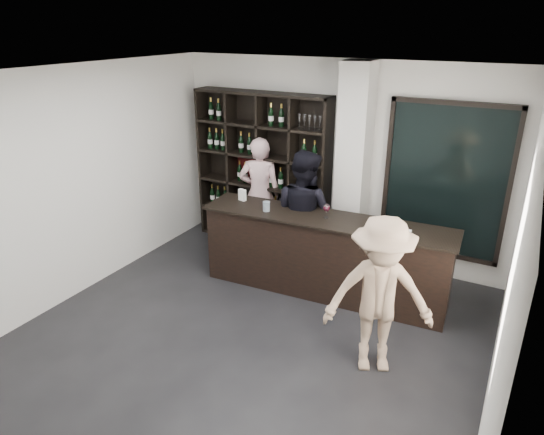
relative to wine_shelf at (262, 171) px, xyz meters
The scene contains 12 objects.
floor 3.06m from the wine_shelf, 65.85° to the right, with size 5.00×5.50×0.01m, color black.
wine_shelf is the anchor object (origin of this frame).
structural_column 1.52m from the wine_shelf, ahead, with size 0.40×0.40×2.90m, color silver.
glass_panel 2.71m from the wine_shelf, ahead, with size 1.60×0.08×2.10m.
tasting_counter 1.93m from the wine_shelf, 34.33° to the right, with size 3.23×0.67×1.06m.
taster_pink 0.36m from the wine_shelf, 73.14° to the right, with size 0.64×0.42×1.77m, color beige.
taster_black 1.30m from the wine_shelf, 34.25° to the right, with size 0.88×0.69×1.82m, color black.
customer 3.37m from the wine_shelf, 40.28° to the right, with size 1.09×0.63×1.68m, color tan.
wine_glass 1.81m from the wine_shelf, 34.06° to the right, with size 0.09×0.09×0.21m, color white, non-canonical shape.
spit_cup 1.38m from the wine_shelf, 58.11° to the right, with size 0.09×0.09×0.13m, color silver.
napkin_stack 2.69m from the wine_shelf, 22.01° to the right, with size 0.14×0.14×0.02m, color white.
card_stand 1.00m from the wine_shelf, 76.21° to the right, with size 0.11×0.05×0.16m, color white.
Camera 1 is at (2.44, -3.73, 3.36)m, focal length 32.00 mm.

